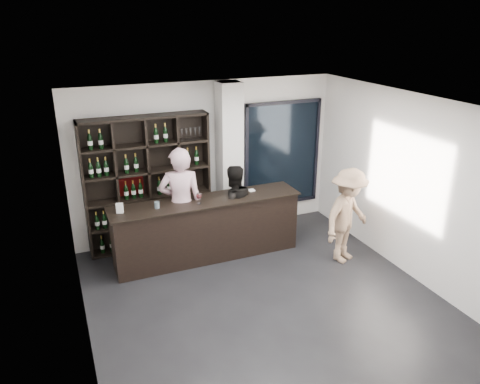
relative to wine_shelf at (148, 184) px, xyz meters
name	(u,v)px	position (x,y,z in m)	size (l,w,h in m)	color
floor	(269,306)	(1.15, -2.57, -1.20)	(5.00, 5.50, 0.01)	black
wine_shelf	(148,184)	(0.00, 0.00, 0.00)	(2.20, 0.35, 2.40)	black
structural_column	(230,162)	(1.50, -0.10, 0.25)	(0.40, 0.40, 2.90)	silver
glass_panel	(282,154)	(2.70, 0.12, 0.20)	(1.60, 0.08, 2.10)	black
tasting_counter	(207,229)	(0.80, -0.82, -0.66)	(3.26, 0.68, 1.07)	black
taster_pink	(181,205)	(0.40, -0.68, -0.20)	(0.73, 0.48, 1.99)	#CCA0AA
taster_black	(233,209)	(1.32, -0.72, -0.41)	(0.77, 0.60, 1.58)	black
customer	(347,216)	(2.95, -1.81, -0.37)	(1.07, 0.61, 1.65)	#A07D61
wine_glass	(199,198)	(0.64, -0.92, -0.02)	(0.09, 0.09, 0.22)	white
spit_cup	(157,205)	(-0.04, -0.84, -0.07)	(0.08, 0.08, 0.11)	#9FB9C5
napkin_stack	(251,190)	(1.68, -0.70, -0.12)	(0.11, 0.11, 0.02)	white
card_stand	(120,208)	(-0.62, -0.81, -0.05)	(0.11, 0.05, 0.16)	white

